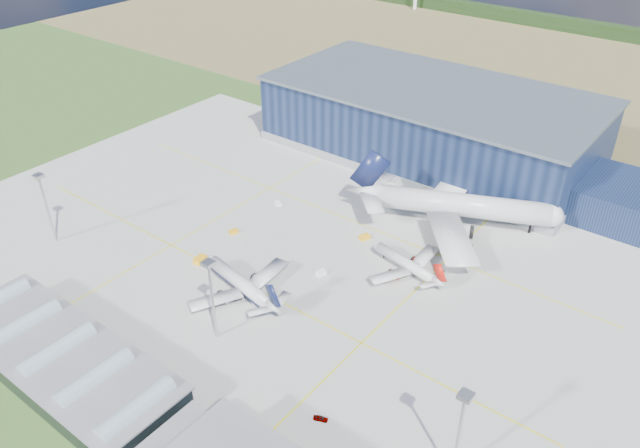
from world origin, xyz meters
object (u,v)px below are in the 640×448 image
at_px(gse_van_a, 261,303).
at_px(gse_cart_b, 278,204).
at_px(light_mast_west, 44,197).
at_px(hangar, 438,126).
at_px(gse_tug_b, 234,232).
at_px(airliner_red, 406,259).
at_px(car_a, 321,418).
at_px(gse_cart_a, 321,273).
at_px(airliner_widebody, 464,194).
at_px(gse_tug_a, 200,260).
at_px(airliner_navy, 240,277).
at_px(light_mast_east, 461,423).
at_px(gse_tug_c, 365,237).
at_px(light_mast_center, 211,288).
at_px(car_b, 246,431).

xyz_separation_m(gse_van_a, gse_cart_b, (-30.98, 42.45, -0.50)).
bearing_deg(light_mast_west, hangar, 63.29).
bearing_deg(gse_tug_b, airliner_red, 33.05).
bearing_deg(car_a, light_mast_west, 64.47).
bearing_deg(gse_cart_a, airliner_widebody, 83.24).
relative_size(gse_cart_a, gse_cart_b, 1.08).
bearing_deg(gse_tug_a, airliner_navy, -19.23).
relative_size(light_mast_east, car_a, 7.18).
relative_size(light_mast_west, gse_van_a, 4.67).
relative_size(hangar, car_a, 45.27).
bearing_deg(car_a, gse_cart_b, 23.67).
xyz_separation_m(gse_tug_c, car_a, (31.69, -63.54, -0.16)).
height_order(airliner_navy, airliner_red, airliner_navy).
distance_m(light_mast_center, gse_tug_a, 35.95).
height_order(hangar, airliner_widebody, hangar).
height_order(light_mast_east, gse_tug_a, light_mast_east).
bearing_deg(car_b, car_a, -42.41).
height_order(airliner_widebody, gse_cart_a, airliner_widebody).
relative_size(hangar, gse_cart_a, 50.42).
bearing_deg(gse_tug_a, gse_tug_c, 41.11).
height_order(airliner_red, gse_cart_a, airliner_red).
bearing_deg(airliner_widebody, gse_cart_b, -178.07).
xyz_separation_m(airliner_navy, gse_tug_a, (-19.31, 3.00, -4.57)).
relative_size(airliner_navy, gse_cart_b, 12.39).
height_order(light_mast_east, gse_cart_a, light_mast_east).
bearing_deg(airliner_red, gse_cart_b, 5.99).
bearing_deg(gse_tug_b, gse_van_a, -17.70).
height_order(light_mast_center, car_b, light_mast_center).
xyz_separation_m(gse_cart_a, gse_cart_b, (-35.05, 21.86, -0.04)).
height_order(gse_tug_b, gse_cart_b, gse_tug_b).
xyz_separation_m(airliner_red, gse_tug_b, (-52.86, -15.64, -3.89)).
relative_size(gse_cart_a, car_a, 0.90).
bearing_deg(hangar, gse_van_a, -85.70).
bearing_deg(gse_cart_a, car_a, -37.78).
height_order(gse_tug_c, gse_cart_b, gse_tug_c).
distance_m(light_mast_west, light_mast_east, 135.00).
bearing_deg(light_mast_center, light_mast_east, 0.00).
height_order(airliner_red, gse_van_a, airliner_red).
xyz_separation_m(gse_van_a, gse_cart_a, (4.07, 20.59, -0.45)).
bearing_deg(gse_tug_c, light_mast_east, -22.25).
xyz_separation_m(gse_tug_a, gse_cart_a, (31.67, 16.72, -0.20)).
distance_m(airliner_red, car_a, 58.51).
bearing_deg(airliner_widebody, car_b, -113.03).
xyz_separation_m(light_mast_center, gse_cart_a, (5.11, 36.05, -14.81)).
height_order(gse_tug_b, car_b, car_b).
relative_size(gse_tug_b, car_b, 0.75).
distance_m(gse_van_a, gse_cart_b, 52.56).
distance_m(light_mast_west, gse_cart_a, 84.62).
bearing_deg(gse_cart_b, airliner_widebody, -36.88).
height_order(gse_van_a, car_a, gse_van_a).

